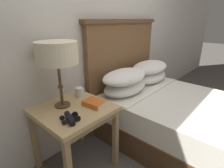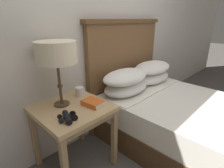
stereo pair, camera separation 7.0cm
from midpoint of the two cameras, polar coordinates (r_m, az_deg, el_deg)
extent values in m
plane|color=#514C47|center=(1.92, 20.97, -24.12)|extent=(20.00, 20.00, 0.00)
cube|color=beige|center=(1.97, -3.19, 20.31)|extent=(8.00, 0.06, 2.60)
cube|color=tan|center=(1.53, -11.66, -7.86)|extent=(0.58, 0.58, 0.04)
cube|color=#917650|center=(1.55, -11.55, -9.26)|extent=(0.55, 0.55, 0.05)
cube|color=#A4865B|center=(1.67, 1.98, -17.18)|extent=(0.04, 0.04, 0.57)
cube|color=#A4865B|center=(1.79, -22.83, -16.12)|extent=(0.04, 0.04, 0.57)
cube|color=#A4865B|center=(1.98, -9.17, -10.68)|extent=(0.04, 0.04, 0.57)
cube|color=#4E3520|center=(2.11, 26.10, -15.73)|extent=(1.15, 1.87, 0.27)
cube|color=silver|center=(1.98, 27.26, -9.68)|extent=(1.13, 1.83, 0.24)
cube|color=white|center=(2.14, 12.23, -1.67)|extent=(1.11, 0.28, 0.01)
cube|color=brown|center=(2.29, 5.06, 3.25)|extent=(1.21, 0.06, 1.26)
cube|color=brown|center=(2.18, 5.62, 19.80)|extent=(1.27, 0.10, 0.04)
ellipsoid|color=white|center=(1.97, 5.75, -1.00)|extent=(0.60, 0.36, 0.15)
ellipsoid|color=white|center=(2.38, 13.56, 2.31)|extent=(0.60, 0.36, 0.15)
ellipsoid|color=white|center=(1.92, 5.54, 2.40)|extent=(0.60, 0.36, 0.15)
ellipsoid|color=white|center=(2.35, 13.90, 5.29)|extent=(0.60, 0.36, 0.15)
cylinder|color=#4C3823|center=(1.57, -14.79, -6.29)|extent=(0.13, 0.13, 0.01)
cylinder|color=#4C3823|center=(1.50, -15.42, 0.01)|extent=(0.02, 0.02, 0.35)
sphere|color=#4C3823|center=(1.50, -15.36, -0.62)|extent=(0.04, 0.04, 0.04)
cylinder|color=beige|center=(1.43, -16.42, 9.92)|extent=(0.32, 0.32, 0.17)
cube|color=silver|center=(1.51, -4.82, -6.16)|extent=(0.15, 0.19, 0.04)
cube|color=orange|center=(1.50, -4.85, -5.45)|extent=(0.15, 0.19, 0.00)
cube|color=orange|center=(1.47, -6.47, -7.04)|extent=(0.03, 0.18, 0.04)
cylinder|color=black|center=(1.30, -12.68, -11.25)|extent=(0.07, 0.10, 0.04)
cylinder|color=black|center=(1.31, -10.62, -10.86)|extent=(0.05, 0.03, 0.05)
cylinder|color=black|center=(1.30, -14.76, -11.63)|extent=(0.04, 0.02, 0.04)
cylinder|color=black|center=(1.36, -13.30, -9.92)|extent=(0.07, 0.10, 0.04)
cylinder|color=black|center=(1.36, -11.33, -9.56)|extent=(0.05, 0.03, 0.05)
cylinder|color=black|center=(1.35, -15.29, -10.27)|extent=(0.04, 0.02, 0.04)
cube|color=black|center=(1.33, -13.02, -10.29)|extent=(0.07, 0.05, 0.01)
cylinder|color=black|center=(1.32, -13.04, -10.12)|extent=(0.02, 0.02, 0.02)
cylinder|color=silver|center=(1.70, -9.39, -2.42)|extent=(0.08, 0.08, 0.08)
torus|color=silver|center=(1.72, -8.28, -1.91)|extent=(0.05, 0.01, 0.05)
camera|label=1|loc=(0.04, -88.82, 0.44)|focal=28.00mm
camera|label=2|loc=(0.04, 91.18, -0.44)|focal=28.00mm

